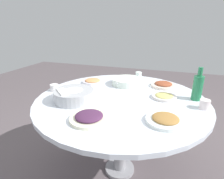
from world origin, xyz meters
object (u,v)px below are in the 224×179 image
object	(u,v)px
dish_tofu_braise	(165,120)
tea_cup_near	(54,88)
tea_cup_side	(205,104)
green_bottle	(198,87)
round_dining_table	(121,106)
dish_eggplant	(89,117)
rice_bowl	(74,95)
dish_stirfry	(163,85)
soup_bowl	(127,82)
tea_cup_far	(138,75)
dish_shrimp	(93,81)
dish_noodles	(164,96)

from	to	relation	value
dish_tofu_braise	tea_cup_near	size ratio (longest dim) A/B	3.22
tea_cup_side	green_bottle	bearing A→B (deg)	104.22
round_dining_table	dish_eggplant	distance (m)	0.43
dish_eggplant	tea_cup_near	distance (m)	0.63
rice_bowl	dish_stirfry	distance (m)	0.83
soup_bowl	tea_cup_far	xyz separation A→B (m)	(0.06, 0.25, 0.00)
tea_cup_far	dish_tofu_braise	bearing A→B (deg)	-69.50
round_dining_table	dish_tofu_braise	distance (m)	0.47
dish_stirfry	tea_cup_near	bearing A→B (deg)	-155.42
soup_bowl	green_bottle	size ratio (longest dim) A/B	1.17
round_dining_table	dish_shrimp	world-z (taller)	dish_shrimp
green_bottle	tea_cup_near	size ratio (longest dim) A/B	3.51
dish_eggplant	dish_stirfry	bearing A→B (deg)	63.31
round_dining_table	tea_cup_far	world-z (taller)	tea_cup_far
round_dining_table	tea_cup_far	xyz separation A→B (m)	(0.03, 0.58, 0.11)
dish_eggplant	tea_cup_side	size ratio (longest dim) A/B	3.52
green_bottle	tea_cup_side	xyz separation A→B (m)	(0.04, -0.16, -0.07)
dish_shrimp	green_bottle	world-z (taller)	green_bottle
round_dining_table	soup_bowl	xyz separation A→B (m)	(-0.03, 0.33, 0.11)
green_bottle	dish_noodles	bearing A→B (deg)	-168.73
soup_bowl	tea_cup_near	size ratio (longest dim) A/B	4.10
tea_cup_far	tea_cup_side	distance (m)	0.82
dish_stirfry	dish_eggplant	distance (m)	0.87
round_dining_table	tea_cup_near	distance (m)	0.61
dish_shrimp	tea_cup_near	bearing A→B (deg)	-125.33
soup_bowl	tea_cup_far	distance (m)	0.26
green_bottle	tea_cup_side	size ratio (longest dim) A/B	3.73
round_dining_table	green_bottle	xyz separation A→B (m)	(0.56, 0.14, 0.18)
round_dining_table	soup_bowl	bearing A→B (deg)	95.65
dish_noodles	dish_eggplant	distance (m)	0.65
dish_stirfry	dish_eggplant	world-z (taller)	same
soup_bowl	tea_cup_near	distance (m)	0.67
dish_tofu_braise	dish_eggplant	xyz separation A→B (m)	(-0.44, -0.12, 0.00)
dish_shrimp	tea_cup_far	bearing A→B (deg)	36.72
dish_tofu_braise	dish_noodles	xyz separation A→B (m)	(-0.03, 0.38, -0.00)
round_dining_table	dish_stirfry	xyz separation A→B (m)	(0.30, 0.38, 0.10)
tea_cup_far	soup_bowl	bearing A→B (deg)	-104.39
round_dining_table	tea_cup_side	distance (m)	0.61
soup_bowl	dish_noodles	distance (m)	0.43
tea_cup_near	tea_cup_far	size ratio (longest dim) A/B	1.09
dish_tofu_braise	green_bottle	xyz separation A→B (m)	(0.21, 0.43, 0.09)
green_bottle	dish_eggplant	bearing A→B (deg)	-139.84
soup_bowl	tea_cup_side	size ratio (longest dim) A/B	4.36
dish_shrimp	green_bottle	bearing A→B (deg)	-8.30
dish_shrimp	dish_eggplant	size ratio (longest dim) A/B	0.84
dish_eggplant	dish_tofu_braise	bearing A→B (deg)	15.24
tea_cup_side	dish_shrimp	bearing A→B (deg)	163.32
dish_noodles	dish_stirfry	size ratio (longest dim) A/B	0.83
rice_bowl	dish_noodles	distance (m)	0.70
rice_bowl	green_bottle	distance (m)	0.94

